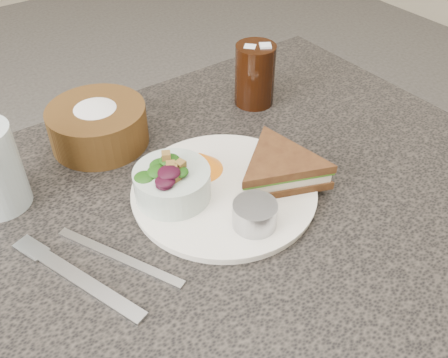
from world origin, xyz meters
TOP-DOWN VIEW (x-y plane):
  - dining_table at (0.00, 0.00)m, footprint 1.00×0.70m
  - dinner_plate at (0.04, 0.01)m, footprint 0.27×0.27m
  - sandwich at (0.12, -0.02)m, footprint 0.21×0.21m
  - salad_bowl at (-0.02, 0.04)m, footprint 0.13×0.13m
  - dressing_ramekin at (0.03, -0.07)m, footprint 0.07×0.07m
  - orange_wedge at (0.04, 0.07)m, footprint 0.10×0.10m
  - fork at (-0.19, -0.02)m, footprint 0.08×0.19m
  - knife at (-0.14, -0.01)m, footprint 0.10×0.18m
  - bread_basket at (-0.05, 0.24)m, footprint 0.18×0.18m
  - cola_glass at (0.24, 0.19)m, footprint 0.08×0.08m

SIDE VIEW (x-z plane):
  - dining_table at x=0.00m, z-range 0.00..0.75m
  - knife at x=-0.14m, z-range 0.75..0.75m
  - fork at x=-0.19m, z-range 0.75..0.76m
  - dinner_plate at x=0.04m, z-range 0.75..0.76m
  - orange_wedge at x=0.04m, z-range 0.76..0.79m
  - dressing_ramekin at x=0.03m, z-range 0.76..0.80m
  - sandwich at x=0.12m, z-range 0.76..0.80m
  - salad_bowl at x=-0.02m, z-range 0.76..0.82m
  - bread_basket at x=-0.05m, z-range 0.75..0.84m
  - cola_glass at x=0.24m, z-range 0.75..0.87m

